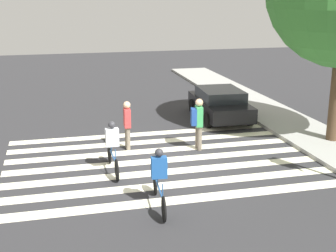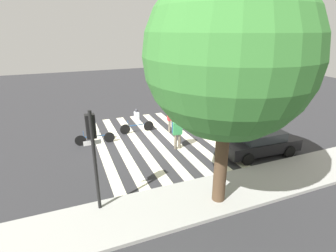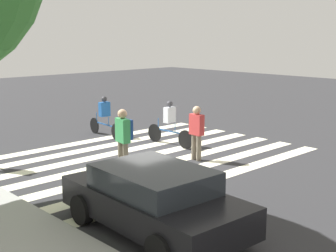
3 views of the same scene
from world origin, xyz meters
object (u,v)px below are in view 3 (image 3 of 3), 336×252
object	(u,v)px
pedestrian_adult_blue_shirt	(197,130)
car_parked_far_curb	(154,199)
pedestrian_adult_tall_backpack	(124,135)
cyclist_mid_street	(105,115)
cyclist_far_lane	(170,122)

from	to	relation	value
pedestrian_adult_blue_shirt	car_parked_far_curb	size ratio (longest dim) A/B	0.41
pedestrian_adult_tall_backpack	pedestrian_adult_blue_shirt	world-z (taller)	pedestrian_adult_tall_backpack
pedestrian_adult_tall_backpack	cyclist_mid_street	size ratio (longest dim) A/B	0.81
car_parked_far_curb	pedestrian_adult_tall_backpack	bearing A→B (deg)	-27.69
pedestrian_adult_tall_backpack	cyclist_mid_street	distance (m)	4.81
cyclist_far_lane	cyclist_mid_street	world-z (taller)	cyclist_far_lane
cyclist_mid_street	car_parked_far_curb	bearing A→B (deg)	155.20
car_parked_far_curb	cyclist_mid_street	bearing A→B (deg)	-27.11
cyclist_mid_street	car_parked_far_curb	size ratio (longest dim) A/B	0.53
pedestrian_adult_tall_backpack	car_parked_far_curb	bearing A→B (deg)	159.45
pedestrian_adult_tall_backpack	pedestrian_adult_blue_shirt	bearing A→B (deg)	-95.17
pedestrian_adult_blue_shirt	car_parked_far_curb	xyz separation A→B (m)	(-3.15, 4.61, -0.28)
pedestrian_adult_tall_backpack	cyclist_mid_street	xyz separation A→B (m)	(4.19, -2.35, -0.21)
pedestrian_adult_tall_backpack	cyclist_mid_street	bearing A→B (deg)	-19.44
pedestrian_adult_blue_shirt	cyclist_far_lane	world-z (taller)	pedestrian_adult_blue_shirt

